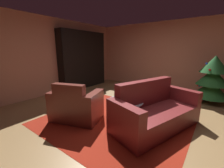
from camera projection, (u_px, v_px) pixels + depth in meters
name	position (u px, v px, depth m)	size (l,w,h in m)	color
ground_plane	(133.00, 115.00, 3.44)	(7.56, 7.56, 0.00)	#997648
wall_back	(172.00, 56.00, 5.52)	(6.42, 0.06, 2.57)	tan
wall_left	(52.00, 57.00, 4.98)	(0.06, 6.12, 2.57)	tan
area_rug	(115.00, 120.00, 3.19)	(2.96, 2.60, 0.01)	maroon
bookshelf_unit	(86.00, 60.00, 5.94)	(0.36, 2.17, 2.22)	black
armchair_red	(76.00, 106.00, 3.18)	(1.20, 0.99, 0.86)	brown
couch_red	(154.00, 112.00, 2.91)	(1.36, 2.01, 0.91)	maroon
coffee_table	(125.00, 102.00, 3.07)	(0.77, 0.77, 0.47)	black
book_stack_on_table	(128.00, 98.00, 3.07)	(0.23, 0.19, 0.12)	#3E4194
bottle_on_table	(120.00, 93.00, 3.21)	(0.08, 0.08, 0.30)	#0F5020
decorated_tree	(213.00, 79.00, 4.17)	(0.95, 0.95, 1.37)	brown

